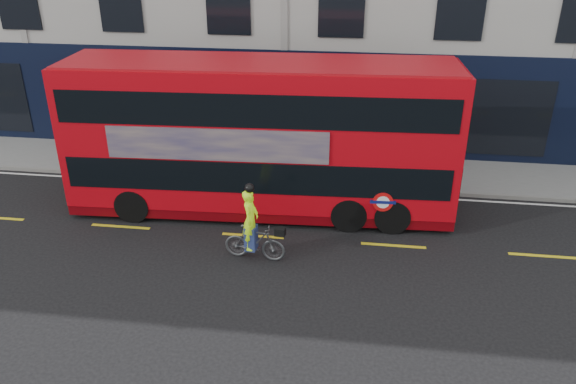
# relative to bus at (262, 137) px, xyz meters

# --- Properties ---
(ground) EXTENTS (120.00, 120.00, 0.00)m
(ground) POSITION_rel_bus_xyz_m (0.01, -3.26, -2.38)
(ground) COLOR black
(ground) RESTS_ON ground
(pavement) EXTENTS (60.00, 3.00, 0.12)m
(pavement) POSITION_rel_bus_xyz_m (0.01, 3.24, -2.32)
(pavement) COLOR gray
(pavement) RESTS_ON ground
(kerb) EXTENTS (60.00, 0.12, 0.13)m
(kerb) POSITION_rel_bus_xyz_m (0.01, 1.74, -2.31)
(kerb) COLOR slate
(kerb) RESTS_ON ground
(road_edge_line) EXTENTS (58.00, 0.10, 0.01)m
(road_edge_line) POSITION_rel_bus_xyz_m (0.01, 1.44, -2.37)
(road_edge_line) COLOR silver
(road_edge_line) RESTS_ON ground
(lane_dashes) EXTENTS (58.00, 0.12, 0.01)m
(lane_dashes) POSITION_rel_bus_xyz_m (0.01, -1.76, -2.37)
(lane_dashes) COLOR gold
(lane_dashes) RESTS_ON ground
(bus) EXTENTS (11.61, 3.14, 4.64)m
(bus) POSITION_rel_bus_xyz_m (0.00, 0.00, 0.00)
(bus) COLOR #B80710
(bus) RESTS_ON ground
(cyclist) EXTENTS (1.70, 0.64, 2.21)m
(cyclist) POSITION_rel_bus_xyz_m (0.27, -2.93, -1.63)
(cyclist) COLOR #46494B
(cyclist) RESTS_ON ground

